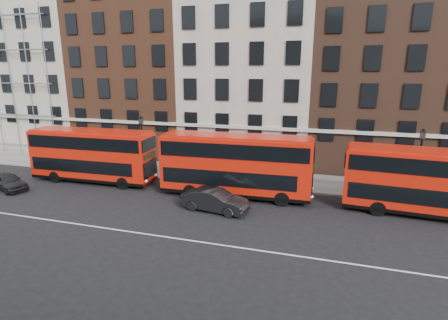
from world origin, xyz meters
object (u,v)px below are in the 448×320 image
(bus_d, at_px, (430,181))
(car_front, at_px, (215,200))
(bus_c, at_px, (235,164))
(bus_b, at_px, (92,154))
(car_rear, at_px, (8,181))

(bus_d, relative_size, car_front, 2.33)
(bus_c, bearing_deg, bus_b, 177.59)
(bus_b, xyz_separation_m, car_front, (12.08, -3.19, -1.67))
(car_front, bearing_deg, bus_d, -68.95)
(bus_b, height_order, bus_c, bus_c)
(bus_b, relative_size, car_rear, 2.63)
(bus_b, xyz_separation_m, bus_d, (25.77, 0.00, -0.03))
(car_rear, bearing_deg, bus_c, -59.55)
(bus_d, bearing_deg, bus_c, -175.67)
(car_front, bearing_deg, bus_c, -2.30)
(car_front, bearing_deg, car_rear, 99.88)
(bus_d, bearing_deg, car_rear, -168.76)
(bus_c, bearing_deg, bus_d, -2.39)
(bus_c, height_order, car_front, bus_c)
(bus_c, distance_m, car_front, 3.70)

